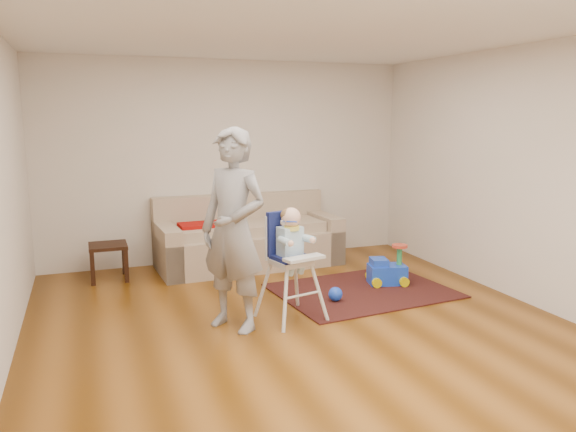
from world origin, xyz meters
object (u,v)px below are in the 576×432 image
object	(u,v)px
toy_ball	(335,294)
high_chair	(291,266)
side_table	(109,262)
sofa	(249,232)
ride_on_toy	(387,264)
adult	(233,230)

from	to	relation	value
toy_ball	high_chair	world-z (taller)	high_chair
side_table	sofa	bearing A→B (deg)	1.40
side_table	ride_on_toy	bearing A→B (deg)	-23.64
side_table	toy_ball	xyz separation A→B (m)	(2.23, -1.71, -0.13)
toy_ball	adult	distance (m)	1.50
sofa	side_table	world-z (taller)	sofa
toy_ball	sofa	bearing A→B (deg)	104.42
ride_on_toy	high_chair	xyz separation A→B (m)	(-1.45, -0.67, 0.29)
side_table	adult	bearing A→B (deg)	-63.08
sofa	adult	xyz separation A→B (m)	(-0.74, -2.09, 0.48)
ride_on_toy	side_table	bearing A→B (deg)	169.59
sofa	ride_on_toy	world-z (taller)	sofa
side_table	ride_on_toy	distance (m)	3.35
sofa	ride_on_toy	distance (m)	1.90
ride_on_toy	toy_ball	world-z (taller)	ride_on_toy
sofa	high_chair	size ratio (longest dim) A/B	2.16
ride_on_toy	adult	bearing A→B (deg)	-147.75
high_chair	sofa	bearing A→B (deg)	71.82
high_chair	adult	world-z (taller)	adult
toy_ball	adult	xyz separation A→B (m)	(-1.19, -0.33, 0.84)
sofa	ride_on_toy	bearing A→B (deg)	-49.96
high_chair	adult	distance (m)	0.70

